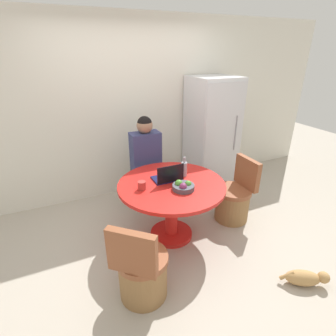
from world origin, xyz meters
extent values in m
plane|color=#B2A899|center=(0.00, 0.00, 0.00)|extent=(12.00, 12.00, 0.00)
cube|color=silver|center=(0.00, 1.50, 1.30)|extent=(7.00, 0.06, 2.60)
cube|color=silver|center=(1.21, 1.11, 0.88)|extent=(0.68, 0.67, 1.77)
cube|color=silver|center=(1.21, 0.77, 0.88)|extent=(0.66, 0.01, 1.66)
cylinder|color=gray|center=(1.42, 0.76, 0.97)|extent=(0.02, 0.02, 0.53)
cylinder|color=red|center=(0.04, 0.10, 0.03)|extent=(0.51, 0.51, 0.05)
cylinder|color=red|center=(0.04, 0.10, 0.37)|extent=(0.15, 0.15, 0.64)
cylinder|color=red|center=(0.04, 0.10, 0.71)|extent=(1.23, 1.23, 0.04)
cylinder|color=olive|center=(-0.56, -0.57, 0.20)|extent=(0.44, 0.44, 0.40)
cylinder|color=brown|center=(-0.56, -0.57, 0.43)|extent=(0.47, 0.47, 0.06)
cube|color=brown|center=(-0.68, -0.71, 0.66)|extent=(0.36, 0.33, 0.40)
cylinder|color=olive|center=(0.94, 0.09, 0.20)|extent=(0.44, 0.44, 0.40)
cylinder|color=brown|center=(0.94, 0.09, 0.43)|extent=(0.47, 0.47, 0.06)
cube|color=brown|center=(1.13, 0.09, 0.66)|extent=(0.07, 0.42, 0.40)
cube|color=#2D2D38|center=(0.02, 1.04, 0.23)|extent=(0.28, 0.16, 0.46)
cube|color=#2D2D38|center=(0.02, 0.98, 0.53)|extent=(0.32, 0.36, 0.14)
cube|color=navy|center=(0.02, 0.90, 0.86)|extent=(0.40, 0.22, 0.52)
sphere|color=#936B51|center=(0.02, 0.90, 1.21)|extent=(0.21, 0.21, 0.21)
sphere|color=black|center=(0.02, 0.90, 1.24)|extent=(0.20, 0.20, 0.20)
cube|color=#141947|center=(0.03, 0.22, 0.74)|extent=(0.32, 0.22, 0.02)
cube|color=black|center=(0.03, 0.11, 0.85)|extent=(0.32, 0.01, 0.20)
cylinder|color=#4C4C56|center=(0.10, -0.08, 0.76)|extent=(0.24, 0.24, 0.05)
sphere|color=#4C9333|center=(0.15, -0.09, 0.79)|extent=(0.07, 0.07, 0.07)
sphere|color=#4C9333|center=(0.06, -0.04, 0.79)|extent=(0.08, 0.08, 0.08)
sphere|color=#7A2D5B|center=(0.07, -0.13, 0.79)|extent=(0.08, 0.08, 0.08)
cylinder|color=#B2332D|center=(-0.31, 0.11, 0.78)|extent=(0.09, 0.09, 0.10)
cylinder|color=#9999A3|center=(0.26, 0.22, 0.82)|extent=(0.07, 0.07, 0.18)
cylinder|color=#9999A3|center=(0.26, 0.22, 0.94)|extent=(0.03, 0.03, 0.07)
ellipsoid|color=tan|center=(0.90, -1.11, 0.08)|extent=(0.37, 0.30, 0.16)
sphere|color=tan|center=(1.07, -1.21, 0.11)|extent=(0.11, 0.11, 0.11)
cylinder|color=tan|center=(0.77, -1.04, 0.09)|extent=(0.14, 0.11, 0.12)
camera|label=1|loc=(-1.08, -2.29, 2.13)|focal=28.00mm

